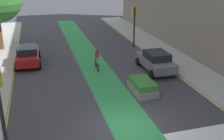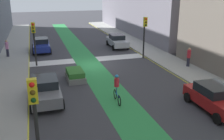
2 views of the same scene
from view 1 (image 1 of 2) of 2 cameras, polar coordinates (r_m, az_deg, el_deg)
The scene contains 7 objects.
ground_plane at distance 14.29m, azimuth 2.96°, elevation -11.92°, with size 120.00×120.00×0.00m, color #38383D.
bike_lane_paint at distance 14.39m, azimuth 4.30°, elevation -11.69°, with size 2.40×60.00×0.01m, color #2D8C47.
traffic_signal_far_right at distance 27.35m, azimuth 4.66°, elevation 10.59°, with size 0.35×0.52×4.02m.
car_grey_right_far at distance 21.55m, azimuth 9.19°, elevation 1.92°, with size 2.04×4.21×1.57m.
car_red_left_far at distance 23.77m, azimuth -17.32°, elevation 3.04°, with size 2.07×4.22×1.57m.
cyclist_in_lane at distance 21.45m, azimuth -3.22°, elevation 2.55°, with size 0.32×1.73×1.86m.
median_planter at distance 17.84m, azimuth 6.40°, elevation -3.47°, with size 1.37×2.39×0.85m.
Camera 1 is at (-3.95, -11.32, 7.78)m, focal length 43.43 mm.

